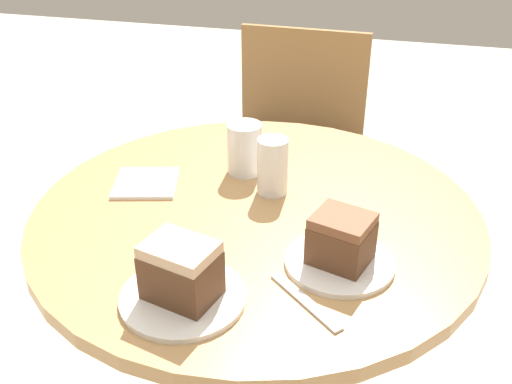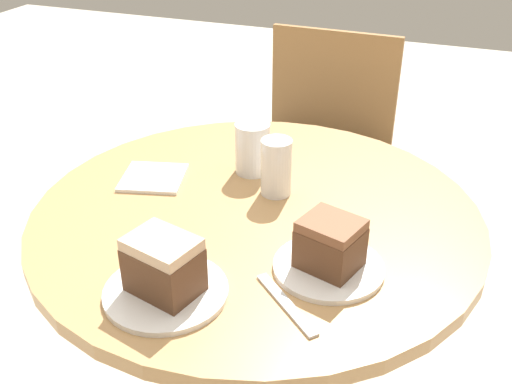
{
  "view_description": "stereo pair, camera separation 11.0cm",
  "coord_description": "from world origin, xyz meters",
  "views": [
    {
      "loc": [
        0.26,
        -1.0,
        1.36
      ],
      "look_at": [
        0.0,
        0.0,
        0.77
      ],
      "focal_mm": 42.0,
      "sensor_mm": 36.0,
      "label": 1
    },
    {
      "loc": [
        0.37,
        -0.96,
        1.36
      ],
      "look_at": [
        0.0,
        0.0,
        0.77
      ],
      "focal_mm": 42.0,
      "sensor_mm": 36.0,
      "label": 2
    }
  ],
  "objects": [
    {
      "name": "plate_near",
      "position": [
        0.19,
        -0.14,
        0.73
      ],
      "size": [
        0.19,
        0.19,
        0.01
      ],
      "color": "white",
      "rests_on": "table"
    },
    {
      "name": "glass_lemonade",
      "position": [
        0.02,
        0.08,
        0.78
      ],
      "size": [
        0.06,
        0.06,
        0.12
      ],
      "color": "silver",
      "rests_on": "table"
    },
    {
      "name": "cake_slice_near",
      "position": [
        0.19,
        -0.14,
        0.78
      ],
      "size": [
        0.12,
        0.11,
        0.09
      ],
      "rotation": [
        0.0,
        0.0,
        4.42
      ],
      "color": "brown",
      "rests_on": "plate_near"
    },
    {
      "name": "plate_far",
      "position": [
        -0.04,
        -0.3,
        0.73
      ],
      "size": [
        0.2,
        0.2,
        0.01
      ],
      "color": "white",
      "rests_on": "table"
    },
    {
      "name": "table",
      "position": [
        0.0,
        0.0,
        0.56
      ],
      "size": [
        0.9,
        0.9,
        0.73
      ],
      "color": "tan",
      "rests_on": "ground_plane"
    },
    {
      "name": "cake_slice_far",
      "position": [
        -0.04,
        -0.3,
        0.79
      ],
      "size": [
        0.13,
        0.11,
        0.1
      ],
      "rotation": [
        0.0,
        0.0,
        1.32
      ],
      "color": "brown",
      "rests_on": "plate_far"
    },
    {
      "name": "fork",
      "position": [
        0.15,
        -0.26,
        0.73
      ],
      "size": [
        0.14,
        0.12,
        0.0
      ],
      "rotation": [
        0.0,
        0.0,
        2.42
      ],
      "color": "silver",
      "rests_on": "table"
    },
    {
      "name": "glass_water",
      "position": [
        -0.07,
        0.15,
        0.78
      ],
      "size": [
        0.08,
        0.08,
        0.12
      ],
      "color": "silver",
      "rests_on": "table"
    },
    {
      "name": "napkin_stack",
      "position": [
        -0.26,
        0.04,
        0.73
      ],
      "size": [
        0.16,
        0.16,
        0.01
      ],
      "rotation": [
        0.0,
        0.0,
        0.26
      ],
      "color": "white",
      "rests_on": "table"
    },
    {
      "name": "chair",
      "position": [
        -0.09,
        0.83,
        0.46
      ],
      "size": [
        0.48,
        0.45,
        0.84
      ],
      "rotation": [
        0.0,
        0.0,
        -0.03
      ],
      "color": "olive",
      "rests_on": "ground_plane"
    }
  ]
}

